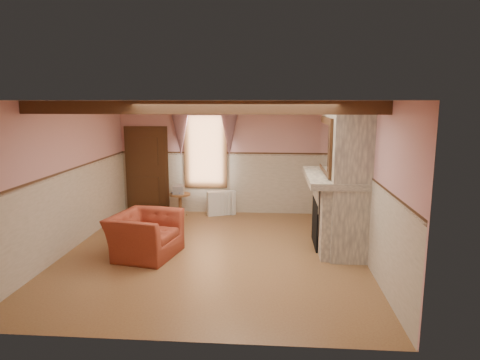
# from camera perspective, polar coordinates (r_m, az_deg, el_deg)

# --- Properties ---
(floor) EXTENTS (5.50, 6.00, 0.01)m
(floor) POSITION_cam_1_polar(r_m,az_deg,el_deg) (8.11, -3.51, -9.67)
(floor) COLOR brown
(floor) RESTS_ON ground
(ceiling) EXTENTS (5.50, 6.00, 0.01)m
(ceiling) POSITION_cam_1_polar(r_m,az_deg,el_deg) (7.61, -3.75, 10.53)
(ceiling) COLOR silver
(ceiling) RESTS_ON wall_back
(wall_back) EXTENTS (5.50, 0.02, 2.80)m
(wall_back) POSITION_cam_1_polar(r_m,az_deg,el_deg) (10.68, -1.39, 3.00)
(wall_back) COLOR tan
(wall_back) RESTS_ON floor
(wall_front) EXTENTS (5.50, 0.02, 2.80)m
(wall_front) POSITION_cam_1_polar(r_m,az_deg,el_deg) (4.86, -8.57, -6.27)
(wall_front) COLOR tan
(wall_front) RESTS_ON floor
(wall_left) EXTENTS (0.02, 6.00, 2.80)m
(wall_left) POSITION_cam_1_polar(r_m,az_deg,el_deg) (8.56, -22.17, 0.35)
(wall_left) COLOR tan
(wall_left) RESTS_ON floor
(wall_right) EXTENTS (0.02, 6.00, 2.80)m
(wall_right) POSITION_cam_1_polar(r_m,az_deg,el_deg) (7.84, 16.69, -0.18)
(wall_right) COLOR tan
(wall_right) RESTS_ON floor
(wainscot) EXTENTS (5.50, 6.00, 1.50)m
(wainscot) POSITION_cam_1_polar(r_m,az_deg,el_deg) (7.88, -3.57, -4.55)
(wainscot) COLOR beige
(wainscot) RESTS_ON floor
(chair_rail) EXTENTS (5.50, 6.00, 0.08)m
(chair_rail) POSITION_cam_1_polar(r_m,az_deg,el_deg) (7.72, -3.64, 0.83)
(chair_rail) COLOR black
(chair_rail) RESTS_ON wainscot
(firebox) EXTENTS (0.20, 0.95, 0.90)m
(firebox) POSITION_cam_1_polar(r_m,az_deg,el_deg) (8.52, 10.54, -5.65)
(firebox) COLOR black
(firebox) RESTS_ON floor
(armchair) EXTENTS (1.29, 1.40, 0.79)m
(armchair) POSITION_cam_1_polar(r_m,az_deg,el_deg) (8.03, -12.55, -7.15)
(armchair) COLOR maroon
(armchair) RESTS_ON floor
(side_table) EXTENTS (0.63, 0.63, 0.55)m
(side_table) POSITION_cam_1_polar(r_m,az_deg,el_deg) (10.66, -7.97, -3.26)
(side_table) COLOR brown
(side_table) RESTS_ON floor
(book_stack) EXTENTS (0.29, 0.35, 0.20)m
(book_stack) POSITION_cam_1_polar(r_m,az_deg,el_deg) (10.61, -8.19, -1.26)
(book_stack) COLOR #B7AD8C
(book_stack) RESTS_ON side_table
(radiator) EXTENTS (0.72, 0.42, 0.60)m
(radiator) POSITION_cam_1_polar(r_m,az_deg,el_deg) (10.61, -2.50, -3.10)
(radiator) COLOR silver
(radiator) RESTS_ON floor
(bowl) EXTENTS (0.36, 0.36, 0.09)m
(bowl) POSITION_cam_1_polar(r_m,az_deg,el_deg) (8.39, 12.39, 1.15)
(bowl) COLOR brown
(bowl) RESTS_ON mantel
(mantel_clock) EXTENTS (0.14, 0.24, 0.20)m
(mantel_clock) POSITION_cam_1_polar(r_m,az_deg,el_deg) (9.00, 11.86, 2.14)
(mantel_clock) COLOR black
(mantel_clock) RESTS_ON mantel
(oil_lamp) EXTENTS (0.11, 0.11, 0.28)m
(oil_lamp) POSITION_cam_1_polar(r_m,az_deg,el_deg) (8.52, 12.28, 1.93)
(oil_lamp) COLOR #B68F33
(oil_lamp) RESTS_ON mantel
(candle_red) EXTENTS (0.06, 0.06, 0.16)m
(candle_red) POSITION_cam_1_polar(r_m,az_deg,el_deg) (7.90, 12.88, 0.81)
(candle_red) COLOR #B0151D
(candle_red) RESTS_ON mantel
(jar_yellow) EXTENTS (0.06, 0.06, 0.12)m
(jar_yellow) POSITION_cam_1_polar(r_m,az_deg,el_deg) (8.10, 12.68, 0.91)
(jar_yellow) COLOR gold
(jar_yellow) RESTS_ON mantel
(fireplace) EXTENTS (0.85, 2.00, 2.80)m
(fireplace) POSITION_cam_1_polar(r_m,az_deg,el_deg) (8.36, 13.66, 0.61)
(fireplace) COLOR gray
(fireplace) RESTS_ON floor
(mantel) EXTENTS (1.05, 2.05, 0.12)m
(mantel) POSITION_cam_1_polar(r_m,az_deg,el_deg) (8.34, 12.42, 0.36)
(mantel) COLOR gray
(mantel) RESTS_ON fireplace
(overmantel_mirror) EXTENTS (0.06, 1.44, 1.04)m
(overmantel_mirror) POSITION_cam_1_polar(r_m,az_deg,el_deg) (8.24, 11.31, 4.56)
(overmantel_mirror) COLOR silver
(overmantel_mirror) RESTS_ON fireplace
(door) EXTENTS (1.10, 0.10, 2.10)m
(door) POSITION_cam_1_polar(r_m,az_deg,el_deg) (11.08, -12.28, 1.21)
(door) COLOR black
(door) RESTS_ON floor
(window) EXTENTS (1.06, 0.08, 2.02)m
(window) POSITION_cam_1_polar(r_m,az_deg,el_deg) (10.70, -4.62, 4.33)
(window) COLOR white
(window) RESTS_ON wall_back
(window_drapes) EXTENTS (1.30, 0.14, 1.40)m
(window_drapes) POSITION_cam_1_polar(r_m,az_deg,el_deg) (10.56, -4.74, 7.52)
(window_drapes) COLOR gray
(window_drapes) RESTS_ON wall_back
(ceiling_beam_front) EXTENTS (5.50, 0.18, 0.20)m
(ceiling_beam_front) POSITION_cam_1_polar(r_m,az_deg,el_deg) (6.43, -5.27, 9.62)
(ceiling_beam_front) COLOR black
(ceiling_beam_front) RESTS_ON ceiling
(ceiling_beam_back) EXTENTS (5.50, 0.18, 0.20)m
(ceiling_beam_back) POSITION_cam_1_polar(r_m,az_deg,el_deg) (8.80, -2.62, 9.88)
(ceiling_beam_back) COLOR black
(ceiling_beam_back) RESTS_ON ceiling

